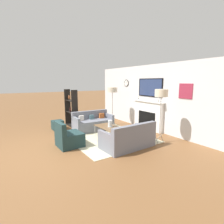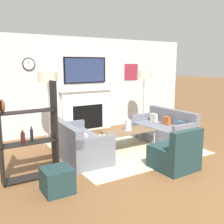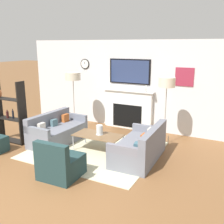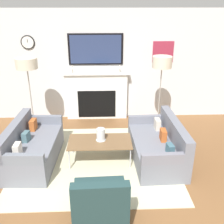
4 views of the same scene
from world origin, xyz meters
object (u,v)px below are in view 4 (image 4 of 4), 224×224
object	(u,v)px
armchair	(100,204)
floor_lamp_right	(162,63)
coffee_table	(100,142)
couch_left	(32,148)
floor_lamp_left	(27,65)
hurricane_candle	(101,135)
couch_right	(158,146)

from	to	relation	value
armchair	floor_lamp_right	world-z (taller)	floor_lamp_right
floor_lamp_right	coffee_table	bearing A→B (deg)	-139.40
couch_left	floor_lamp_left	xyz separation A→B (m)	(-0.23, 1.14, 1.33)
armchair	coffee_table	size ratio (longest dim) A/B	0.68
hurricane_candle	couch_right	bearing A→B (deg)	-2.12
coffee_table	hurricane_candle	distance (m)	0.14
floor_lamp_left	couch_left	bearing A→B (deg)	-78.70
floor_lamp_left	floor_lamp_right	distance (m)	2.84
couch_right	hurricane_candle	xyz separation A→B (m)	(-1.10, 0.04, 0.24)
hurricane_candle	floor_lamp_left	world-z (taller)	floor_lamp_left
coffee_table	floor_lamp_left	xyz separation A→B (m)	(-1.51, 1.14, 1.23)
armchair	floor_lamp_right	size ratio (longest dim) A/B	0.45
coffee_table	floor_lamp_left	bearing A→B (deg)	142.83
couch_right	floor_lamp_left	xyz separation A→B (m)	(-2.62, 1.14, 1.35)
couch_right	hurricane_candle	distance (m)	1.12
floor_lamp_left	couch_right	bearing A→B (deg)	-23.48
couch_left	armchair	size ratio (longest dim) A/B	2.04
armchair	floor_lamp_left	size ratio (longest dim) A/B	0.46
couch_right	coffee_table	bearing A→B (deg)	-179.81
coffee_table	floor_lamp_right	distance (m)	2.15
armchair	hurricane_candle	xyz separation A→B (m)	(0.01, 1.55, 0.25)
couch_left	couch_right	distance (m)	2.39
floor_lamp_left	hurricane_candle	bearing A→B (deg)	-35.76
armchair	coffee_table	world-z (taller)	armchair
armchair	couch_right	bearing A→B (deg)	53.77
couch_right	floor_lamp_left	bearing A→B (deg)	156.52
couch_left	coffee_table	size ratio (longest dim) A/B	1.38
couch_right	floor_lamp_left	world-z (taller)	floor_lamp_left
hurricane_candle	floor_lamp_right	xyz separation A→B (m)	(1.31, 1.10, 1.11)
armchair	hurricane_candle	world-z (taller)	armchair
couch_right	coffee_table	xyz separation A→B (m)	(-1.11, -0.00, 0.11)
couch_left	coffee_table	world-z (taller)	couch_left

